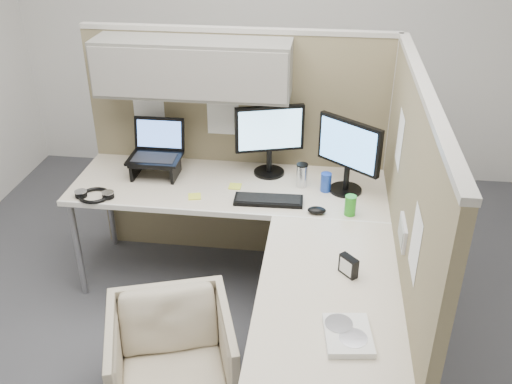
# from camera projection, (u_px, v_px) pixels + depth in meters

# --- Properties ---
(ground) EXTENTS (4.50, 4.50, 0.00)m
(ground) POSITION_uv_depth(u_px,v_px,m) (235.00, 332.00, 3.48)
(ground) COLOR #3E3E43
(ground) RESTS_ON ground
(partition_back) EXTENTS (2.00, 0.36, 1.63)m
(partition_back) POSITION_uv_depth(u_px,v_px,m) (219.00, 113.00, 3.69)
(partition_back) COLOR #817455
(partition_back) RESTS_ON ground
(partition_right) EXTENTS (0.07, 2.03, 1.63)m
(partition_right) POSITION_uv_depth(u_px,v_px,m) (402.00, 237.00, 2.92)
(partition_right) COLOR #817455
(partition_right) RESTS_ON ground
(desk) EXTENTS (2.00, 1.98, 0.73)m
(desk) POSITION_uv_depth(u_px,v_px,m) (258.00, 228.00, 3.24)
(desk) COLOR beige
(desk) RESTS_ON ground
(office_chair) EXTENTS (0.76, 0.73, 0.63)m
(office_chair) POSITION_uv_depth(u_px,v_px,m) (172.00, 356.00, 2.88)
(office_chair) COLOR #B4A18F
(office_chair) RESTS_ON ground
(monitor_left) EXTENTS (0.43, 0.20, 0.47)m
(monitor_left) POSITION_uv_depth(u_px,v_px,m) (270.00, 135.00, 3.61)
(monitor_left) COLOR black
(monitor_left) RESTS_ON desk
(monitor_right) EXTENTS (0.37, 0.30, 0.47)m
(monitor_right) POSITION_uv_depth(u_px,v_px,m) (349.00, 151.00, 3.40)
(monitor_right) COLOR black
(monitor_right) RESTS_ON desk
(laptop_station) EXTENTS (0.33, 0.29, 0.35)m
(laptop_station) POSITION_uv_depth(u_px,v_px,m) (156.00, 155.00, 3.67)
(laptop_station) COLOR black
(laptop_station) RESTS_ON desk
(keyboard) EXTENTS (0.42, 0.15, 0.02)m
(keyboard) POSITION_uv_depth(u_px,v_px,m) (268.00, 200.00, 3.41)
(keyboard) COLOR black
(keyboard) RESTS_ON desk
(mouse) EXTENTS (0.11, 0.07, 0.04)m
(mouse) POSITION_uv_depth(u_px,v_px,m) (317.00, 210.00, 3.29)
(mouse) COLOR black
(mouse) RESTS_ON desk
(travel_mug) EXTENTS (0.07, 0.07, 0.15)m
(travel_mug) POSITION_uv_depth(u_px,v_px,m) (302.00, 175.00, 3.55)
(travel_mug) COLOR silver
(travel_mug) RESTS_ON desk
(soda_can_green) EXTENTS (0.07, 0.07, 0.12)m
(soda_can_green) POSITION_uv_depth(u_px,v_px,m) (350.00, 205.00, 3.26)
(soda_can_green) COLOR #268C1E
(soda_can_green) RESTS_ON desk
(soda_can_silver) EXTENTS (0.07, 0.07, 0.12)m
(soda_can_silver) POSITION_uv_depth(u_px,v_px,m) (326.00, 182.00, 3.51)
(soda_can_silver) COLOR #1E3FA5
(soda_can_silver) RESTS_ON desk
(sticky_note_a) EXTENTS (0.09, 0.09, 0.01)m
(sticky_note_a) POSITION_uv_depth(u_px,v_px,m) (195.00, 196.00, 3.46)
(sticky_note_a) COLOR #E1E93D
(sticky_note_a) RESTS_ON desk
(sticky_note_d) EXTENTS (0.08, 0.08, 0.01)m
(sticky_note_d) POSITION_uv_depth(u_px,v_px,m) (235.00, 186.00, 3.58)
(sticky_note_d) COLOR #E1E93D
(sticky_note_d) RESTS_ON desk
(headphones) EXTENTS (0.24, 0.20, 0.03)m
(headphones) POSITION_uv_depth(u_px,v_px,m) (95.00, 195.00, 3.45)
(headphones) COLOR black
(headphones) RESTS_ON desk
(paper_stack) EXTENTS (0.22, 0.27, 0.03)m
(paper_stack) POSITION_uv_depth(u_px,v_px,m) (348.00, 335.00, 2.40)
(paper_stack) COLOR white
(paper_stack) RESTS_ON desk
(desk_clock) EXTENTS (0.10, 0.10, 0.10)m
(desk_clock) POSITION_uv_depth(u_px,v_px,m) (348.00, 266.00, 2.77)
(desk_clock) COLOR black
(desk_clock) RESTS_ON desk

